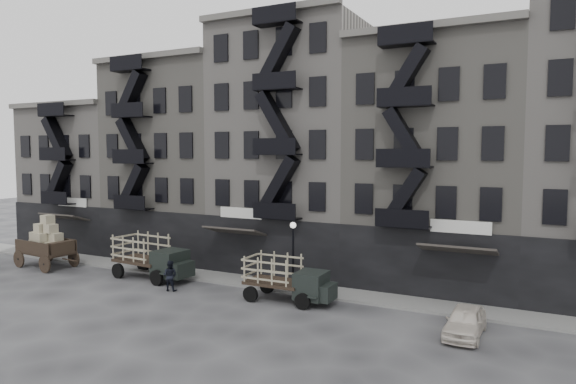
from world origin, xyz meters
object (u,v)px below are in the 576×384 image
at_px(wagon, 44,238).
at_px(stake_truck_east, 287,276).
at_px(car_east, 465,321).
at_px(pedestrian_mid, 170,276).
at_px(stake_truck_west, 151,254).

distance_m(wagon, stake_truck_east, 19.56).
bearing_deg(car_east, stake_truck_east, 174.68).
bearing_deg(wagon, pedestrian_mid, 1.64).
relative_size(wagon, stake_truck_east, 0.90).
xyz_separation_m(wagon, stake_truck_west, (9.24, 0.89, -0.50)).
bearing_deg(pedestrian_mid, stake_truck_west, -42.80).
distance_m(wagon, stake_truck_west, 9.30).
xyz_separation_m(stake_truck_west, car_east, (19.99, -1.66, -0.97)).
relative_size(stake_truck_west, stake_truck_east, 1.14).
bearing_deg(stake_truck_west, wagon, -169.66).
height_order(stake_truck_east, car_east, stake_truck_east).
relative_size(wagon, car_east, 1.18).
bearing_deg(stake_truck_east, wagon, -179.80).
bearing_deg(pedestrian_mid, wagon, -16.50).
xyz_separation_m(wagon, stake_truck_east, (19.55, 0.31, -0.67)).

